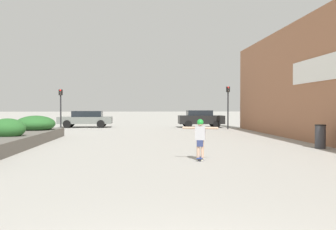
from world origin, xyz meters
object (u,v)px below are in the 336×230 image
at_px(car_rightmost, 201,118).
at_px(traffic_light_left, 61,102).
at_px(car_center_left, 86,119).
at_px(traffic_light_right, 228,100).
at_px(trash_bin, 320,136).
at_px(skateboard, 200,158).
at_px(skateboarder, 200,134).
at_px(car_center_right, 324,118).

distance_m(car_rightmost, traffic_light_left, 12.27).
relative_size(car_center_left, traffic_light_right, 1.34).
distance_m(trash_bin, car_center_left, 22.20).
bearing_deg(trash_bin, traffic_light_left, 135.44).
height_order(skateboard, car_center_left, car_center_left).
relative_size(trash_bin, car_rightmost, 0.26).
bearing_deg(skateboarder, car_center_right, 71.46).
distance_m(skateboard, traffic_light_right, 18.58).
bearing_deg(trash_bin, skateboarder, -150.78).
height_order(car_center_left, traffic_light_right, traffic_light_right).
xyz_separation_m(car_rightmost, traffic_light_left, (-11.68, -3.48, 1.40)).
height_order(skateboard, car_center_right, car_center_right).
distance_m(car_center_left, car_rightmost, 10.33).
relative_size(car_rightmost, traffic_light_right, 1.14).
xyz_separation_m(skateboarder, car_center_right, (15.51, 22.03, -0.16)).
xyz_separation_m(trash_bin, car_center_left, (-12.82, 18.12, 0.26)).
height_order(trash_bin, car_center_right, car_center_right).
bearing_deg(trash_bin, traffic_light_right, 92.90).
height_order(trash_bin, car_rightmost, car_rightmost).
distance_m(traffic_light_left, traffic_light_right, 13.47).
relative_size(skateboard, trash_bin, 0.60).
relative_size(car_rightmost, traffic_light_left, 1.25).
height_order(trash_bin, traffic_light_left, traffic_light_left).
xyz_separation_m(car_center_left, car_rightmost, (10.31, -0.66, 0.02)).
height_order(car_center_right, traffic_light_right, traffic_light_right).
height_order(skateboard, skateboarder, skateboarder).
height_order(skateboard, traffic_light_left, traffic_light_left).
relative_size(trash_bin, traffic_light_right, 0.30).
relative_size(trash_bin, car_center_left, 0.22).
xyz_separation_m(car_center_right, traffic_light_right, (-10.36, -4.33, 1.66)).
relative_size(skateboarder, car_center_left, 0.28).
distance_m(trash_bin, traffic_light_left, 19.99).
bearing_deg(traffic_light_right, car_rightmost, 120.27).
bearing_deg(traffic_light_left, trash_bin, -44.56).
xyz_separation_m(skateboard, trash_bin, (5.89, 3.29, 0.46)).
height_order(skateboarder, car_center_right, skateboarder).
bearing_deg(car_center_left, skateboarder, -162.05).
bearing_deg(car_rightmost, trash_bin, 8.19).
relative_size(trash_bin, traffic_light_left, 0.33).
bearing_deg(car_center_right, skateboarder, 144.84).
xyz_separation_m(trash_bin, traffic_light_right, (-0.73, 14.41, 1.86)).
bearing_deg(skateboard, car_center_left, 124.57).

